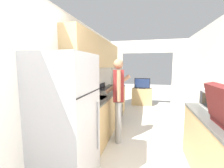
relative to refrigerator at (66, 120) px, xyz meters
The scene contains 11 objects.
wall_left 1.56m from the refrigerator, 101.78° to the left, with size 0.38×6.86×2.50m.
wall_far_with_doorway 4.03m from the refrigerator, 75.64° to the left, with size 3.05×0.06×2.50m.
counter_left 1.84m from the refrigerator, 91.20° to the left, with size 0.62×3.15×0.92m.
counter_right 2.10m from the refrigerator, 11.94° to the left, with size 0.62×1.58×0.92m.
refrigerator is the anchor object (origin of this frame).
range_oven 2.56m from the refrigerator, 90.66° to the left, with size 0.66×0.73×1.06m.
person 1.35m from the refrigerator, 70.50° to the left, with size 0.55×0.44×1.73m.
microwave 2.29m from the refrigerator, 22.54° to the left, with size 0.39×0.49×0.29m.
tv_cabinet 4.55m from the refrigerator, 79.43° to the left, with size 0.80×0.42×0.67m.
television 4.48m from the refrigerator, 79.33° to the left, with size 0.62×0.16×0.42m.
knife 3.16m from the refrigerator, 92.27° to the left, with size 0.19×0.31×0.02m.
Camera 1 is at (0.04, -1.09, 1.59)m, focal length 24.00 mm.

